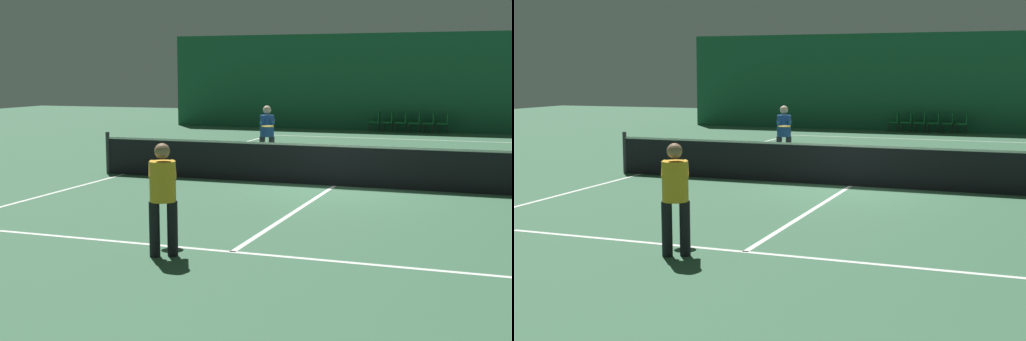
% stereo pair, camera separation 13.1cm
% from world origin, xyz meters
% --- Properties ---
extents(ground_plane, '(60.00, 60.00, 0.00)m').
position_xyz_m(ground_plane, '(0.00, 0.00, 0.00)').
color(ground_plane, '#386647').
extents(backdrop_curtain, '(23.00, 0.12, 4.26)m').
position_xyz_m(backdrop_curtain, '(0.00, 15.63, 2.13)').
color(backdrop_curtain, '#1E5B3D').
rests_on(backdrop_curtain, ground).
extents(court_line_baseline_far, '(11.00, 0.10, 0.00)m').
position_xyz_m(court_line_baseline_far, '(0.00, 11.90, 0.00)').
color(court_line_baseline_far, white).
rests_on(court_line_baseline_far, ground).
extents(court_line_service_far, '(8.25, 0.10, 0.00)m').
position_xyz_m(court_line_service_far, '(0.00, 6.40, 0.00)').
color(court_line_service_far, white).
rests_on(court_line_service_far, ground).
extents(court_line_service_near, '(8.25, 0.10, 0.00)m').
position_xyz_m(court_line_service_near, '(0.00, -6.40, 0.00)').
color(court_line_service_near, white).
rests_on(court_line_service_near, ground).
extents(court_line_sideline_left, '(0.10, 23.80, 0.00)m').
position_xyz_m(court_line_sideline_left, '(-5.50, 0.00, 0.00)').
color(court_line_sideline_left, white).
rests_on(court_line_sideline_left, ground).
extents(court_line_centre, '(0.10, 12.80, 0.00)m').
position_xyz_m(court_line_centre, '(0.00, 0.00, 0.00)').
color(court_line_centre, white).
rests_on(court_line_centre, ground).
extents(tennis_net, '(12.00, 0.10, 1.07)m').
position_xyz_m(tennis_net, '(0.00, 0.00, 0.51)').
color(tennis_net, black).
rests_on(tennis_net, ground).
extents(player_near, '(0.93, 1.34, 1.62)m').
position_xyz_m(player_near, '(-0.85, -6.90, 0.94)').
color(player_near, black).
rests_on(player_near, ground).
extents(player_far, '(0.79, 1.39, 1.67)m').
position_xyz_m(player_far, '(-2.56, 2.71, 0.97)').
color(player_far, '#2D2D38').
rests_on(player_far, ground).
extents(courtside_chair_0, '(0.44, 0.44, 0.84)m').
position_xyz_m(courtside_chair_0, '(-1.76, 15.08, 0.49)').
color(courtside_chair_0, '#2D2D2D').
rests_on(courtside_chair_0, ground).
extents(courtside_chair_1, '(0.44, 0.44, 0.84)m').
position_xyz_m(courtside_chair_1, '(-1.18, 15.08, 0.49)').
color(courtside_chair_1, '#2D2D2D').
rests_on(courtside_chair_1, ground).
extents(courtside_chair_2, '(0.44, 0.44, 0.84)m').
position_xyz_m(courtside_chair_2, '(-0.60, 15.08, 0.49)').
color(courtside_chair_2, '#2D2D2D').
rests_on(courtside_chair_2, ground).
extents(courtside_chair_3, '(0.44, 0.44, 0.84)m').
position_xyz_m(courtside_chair_3, '(-0.02, 15.08, 0.49)').
color(courtside_chair_3, '#2D2D2D').
rests_on(courtside_chair_3, ground).
extents(courtside_chair_4, '(0.44, 0.44, 0.84)m').
position_xyz_m(courtside_chair_4, '(0.56, 15.08, 0.49)').
color(courtside_chair_4, '#2D2D2D').
rests_on(courtside_chair_4, ground).
extents(courtside_chair_5, '(0.44, 0.44, 0.84)m').
position_xyz_m(courtside_chair_5, '(1.13, 15.08, 0.49)').
color(courtside_chair_5, '#2D2D2D').
rests_on(courtside_chair_5, ground).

